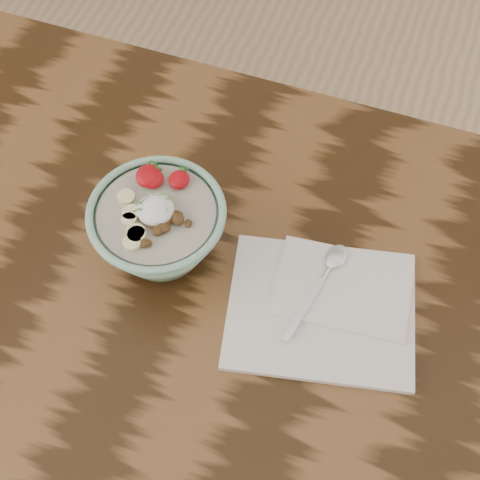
{
  "coord_description": "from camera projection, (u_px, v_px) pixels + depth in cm",
  "views": [
    {
      "loc": [
        25.61,
        -37.46,
        161.48
      ],
      "look_at": [
        10.35,
        5.45,
        86.43
      ],
      "focal_mm": 50.0,
      "sensor_mm": 36.0,
      "label": 1
    }
  ],
  "objects": [
    {
      "name": "table",
      "position": [
        166.0,
        318.0,
        1.05
      ],
      "size": [
        160.0,
        90.0,
        75.0
      ],
      "color": "black",
      "rests_on": "ground"
    },
    {
      "name": "breakfast_bowl",
      "position": [
        159.0,
        227.0,
        0.95
      ],
      "size": [
        19.35,
        19.35,
        12.82
      ],
      "rotation": [
        0.0,
        0.0,
        -0.28
      ],
      "color": "#8AB99D",
      "rests_on": "table"
    },
    {
      "name": "napkin",
      "position": [
        326.0,
        305.0,
        0.95
      ],
      "size": [
        30.03,
        26.14,
        1.61
      ],
      "rotation": [
        0.0,
        0.0,
        0.21
      ],
      "color": "white",
      "rests_on": "table"
    },
    {
      "name": "spoon",
      "position": [
        328.0,
        269.0,
        0.96
      ],
      "size": [
        5.54,
        17.57,
        0.92
      ],
      "rotation": [
        0.0,
        0.0,
        -0.21
      ],
      "color": "silver",
      "rests_on": "napkin"
    }
  ]
}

